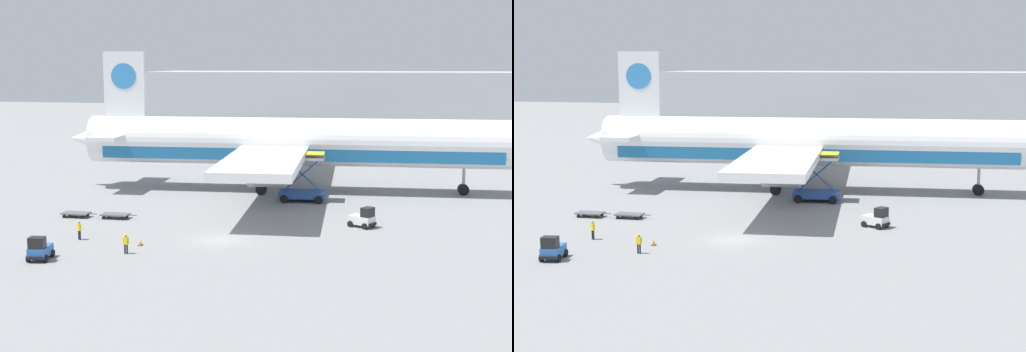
# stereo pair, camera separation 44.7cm
# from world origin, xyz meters

# --- Properties ---
(ground_plane) EXTENTS (400.00, 400.00, 0.00)m
(ground_plane) POSITION_xyz_m (0.00, 0.00, 0.00)
(ground_plane) COLOR gray
(terminal_building) EXTENTS (90.00, 18.20, 14.00)m
(terminal_building) POSITION_xyz_m (16.26, 68.31, 6.99)
(terminal_building) COLOR #B2B7BC
(terminal_building) RESTS_ON ground_plane
(airplane_main) EXTENTS (58.10, 48.38, 17.00)m
(airplane_main) POSITION_xyz_m (2.68, 25.81, 5.84)
(airplane_main) COLOR white
(airplane_main) RESTS_ON ground_plane
(scissor_lift_loader) EXTENTS (5.37, 3.63, 5.55)m
(scissor_lift_loader) POSITION_xyz_m (4.83, 19.54, 2.10)
(scissor_lift_loader) COLOR #284C99
(scissor_lift_loader) RESTS_ON ground_plane
(baggage_tug_foreground) EXTENTS (1.93, 2.62, 2.00)m
(baggage_tug_foreground) POSITION_xyz_m (-12.49, -9.06, 0.88)
(baggage_tug_foreground) COLOR #2D66B7
(baggage_tug_foreground) RESTS_ON ground_plane
(baggage_tug_far) EXTENTS (2.82, 2.51, 2.00)m
(baggage_tug_far) POSITION_xyz_m (12.35, 7.63, 0.88)
(baggage_tug_far) COLOR silver
(baggage_tug_far) RESTS_ON ground_plane
(baggage_dolly_lead) EXTENTS (3.70, 1.51, 0.48)m
(baggage_dolly_lead) POSITION_xyz_m (-16.69, 6.39, 0.39)
(baggage_dolly_lead) COLOR #56565B
(baggage_dolly_lead) RESTS_ON ground_plane
(baggage_dolly_second) EXTENTS (3.70, 1.51, 0.48)m
(baggage_dolly_second) POSITION_xyz_m (-12.49, 6.58, 0.39)
(baggage_dolly_second) COLOR #56565B
(baggage_dolly_second) RESTS_ON ground_plane
(ground_crew_near) EXTENTS (0.50, 0.38, 1.77)m
(ground_crew_near) POSITION_xyz_m (-12.23, -2.32, 1.04)
(ground_crew_near) COLOR black
(ground_crew_near) RESTS_ON ground_plane
(ground_crew_far) EXTENTS (0.57, 0.26, 1.69)m
(ground_crew_far) POSITION_xyz_m (-6.40, -5.94, 0.98)
(ground_crew_far) COLOR black
(ground_crew_far) RESTS_ON ground_plane
(traffic_cone_near) EXTENTS (0.40, 0.40, 0.56)m
(traffic_cone_near) POSITION_xyz_m (-6.20, -3.12, 0.27)
(traffic_cone_near) COLOR black
(traffic_cone_near) RESTS_ON ground_plane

